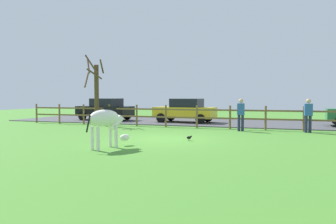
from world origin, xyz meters
name	(u,v)px	position (x,y,z in m)	size (l,w,h in m)	color
ground_plane	(167,139)	(0.00, 0.00, 0.00)	(60.00, 60.00, 0.00)	#47842D
parking_asphalt	(212,122)	(0.00, 9.30, 0.03)	(28.00, 7.40, 0.05)	#47474C
paddock_fence	(197,115)	(0.00, 5.00, 0.72)	(22.11, 0.11, 1.26)	brown
bare_tree	(96,91)	(-6.17, 4.56, 2.08)	(1.40, 1.27, 4.24)	#513A23
zebra	(106,121)	(-1.14, -2.95, 0.93)	(0.86, 1.88, 1.41)	white
crow_on_grass	(189,137)	(0.97, -0.18, 0.13)	(0.21, 0.10, 0.20)	black
parked_car_yellow	(185,110)	(-1.56, 8.09, 0.84)	(4.11, 2.11, 1.56)	yellow
parked_car_black	(105,109)	(-7.56, 8.07, 0.84)	(4.12, 2.14, 1.56)	black
visitor_left_of_tree	(308,114)	(5.65, 4.43, 0.91)	(0.39, 0.27, 1.64)	#232847
visitor_right_of_tree	(241,113)	(2.50, 4.10, 0.91)	(0.38, 0.25, 1.64)	#232847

